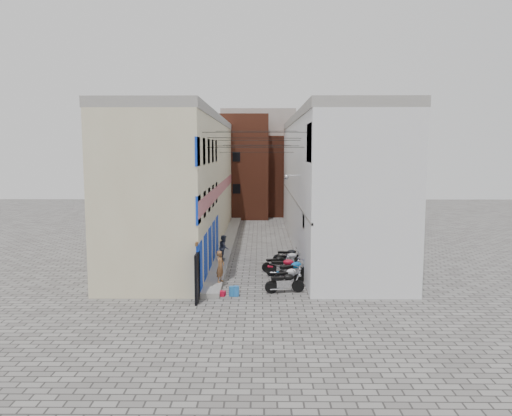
{
  "coord_description": "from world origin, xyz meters",
  "views": [
    {
      "loc": [
        0.25,
        -21.76,
        6.7
      ],
      "look_at": [
        -0.03,
        9.59,
        3.0
      ],
      "focal_mm": 35.0,
      "sensor_mm": 36.0,
      "label": 1
    }
  ],
  "objects_px": {
    "water_jug_far": "(232,291)",
    "motorcycle_d": "(284,266)",
    "motorcycle_f": "(289,259)",
    "water_jug_near": "(236,291)",
    "motorcycle_g": "(288,255)",
    "motorcycle_e": "(277,262)",
    "motorcycle_b": "(288,276)",
    "person_b": "(224,248)",
    "motorcycle_c": "(293,270)",
    "red_crate": "(221,293)",
    "person_a": "(220,266)",
    "motorcycle_a": "(285,282)"
  },
  "relations": [
    {
      "from": "motorcycle_e",
      "to": "motorcycle_g",
      "type": "distance_m",
      "value": 1.95
    },
    {
      "from": "motorcycle_c",
      "to": "motorcycle_g",
      "type": "distance_m",
      "value": 3.9
    },
    {
      "from": "motorcycle_e",
      "to": "water_jug_near",
      "type": "xyz_separation_m",
      "value": [
        -2.03,
        -4.67,
        -0.27
      ]
    },
    {
      "from": "motorcycle_e",
      "to": "water_jug_far",
      "type": "bearing_deg",
      "value": -46.02
    },
    {
      "from": "motorcycle_e",
      "to": "motorcycle_f",
      "type": "bearing_deg",
      "value": 116.02
    },
    {
      "from": "motorcycle_a",
      "to": "person_a",
      "type": "xyz_separation_m",
      "value": [
        -3.09,
        0.97,
        0.48
      ]
    },
    {
      "from": "motorcycle_b",
      "to": "water_jug_far",
      "type": "xyz_separation_m",
      "value": [
        -2.64,
        -1.53,
        -0.32
      ]
    },
    {
      "from": "motorcycle_d",
      "to": "person_b",
      "type": "xyz_separation_m",
      "value": [
        -3.4,
        2.88,
        0.41
      ]
    },
    {
      "from": "motorcycle_e",
      "to": "red_crate",
      "type": "bearing_deg",
      "value": -50.8
    },
    {
      "from": "motorcycle_d",
      "to": "person_a",
      "type": "relative_size",
      "value": 1.27
    },
    {
      "from": "water_jug_near",
      "to": "water_jug_far",
      "type": "xyz_separation_m",
      "value": [
        -0.19,
        0.0,
        -0.01
      ]
    },
    {
      "from": "motorcycle_a",
      "to": "water_jug_far",
      "type": "bearing_deg",
      "value": -86.86
    },
    {
      "from": "motorcycle_c",
      "to": "person_b",
      "type": "bearing_deg",
      "value": -168.11
    },
    {
      "from": "motorcycle_d",
      "to": "water_jug_far",
      "type": "distance_m",
      "value": 4.38
    },
    {
      "from": "motorcycle_g",
      "to": "water_jug_far",
      "type": "distance_m",
      "value": 7.12
    },
    {
      "from": "motorcycle_f",
      "to": "water_jug_far",
      "type": "height_order",
      "value": "motorcycle_f"
    },
    {
      "from": "motorcycle_d",
      "to": "red_crate",
      "type": "xyz_separation_m",
      "value": [
        -3.08,
        -3.53,
        -0.45
      ]
    },
    {
      "from": "motorcycle_e",
      "to": "motorcycle_g",
      "type": "xyz_separation_m",
      "value": [
        0.74,
        1.8,
        0.03
      ]
    },
    {
      "from": "motorcycle_g",
      "to": "motorcycle_e",
      "type": "bearing_deg",
      "value": -21.77
    },
    {
      "from": "water_jug_near",
      "to": "person_a",
      "type": "bearing_deg",
      "value": 119.3
    },
    {
      "from": "motorcycle_a",
      "to": "motorcycle_c",
      "type": "xyz_separation_m",
      "value": [
        0.51,
        2.05,
        0.06
      ]
    },
    {
      "from": "motorcycle_c",
      "to": "motorcycle_f",
      "type": "bearing_deg",
      "value": 148.14
    },
    {
      "from": "person_a",
      "to": "person_b",
      "type": "xyz_separation_m",
      "value": [
        -0.18,
        4.92,
        -0.04
      ]
    },
    {
      "from": "red_crate",
      "to": "motorcycle_g",
      "type": "bearing_deg",
      "value": 61.94
    },
    {
      "from": "motorcycle_a",
      "to": "motorcycle_e",
      "type": "bearing_deg",
      "value": 174.4
    },
    {
      "from": "water_jug_far",
      "to": "motorcycle_d",
      "type": "bearing_deg",
      "value": 53.85
    },
    {
      "from": "person_a",
      "to": "water_jug_near",
      "type": "height_order",
      "value": "person_a"
    },
    {
      "from": "person_b",
      "to": "water_jug_far",
      "type": "bearing_deg",
      "value": -168.1
    },
    {
      "from": "motorcycle_d",
      "to": "motorcycle_g",
      "type": "distance_m",
      "value": 2.97
    },
    {
      "from": "motorcycle_f",
      "to": "water_jug_near",
      "type": "bearing_deg",
      "value": -36.5
    },
    {
      "from": "motorcycle_a",
      "to": "water_jug_near",
      "type": "height_order",
      "value": "motorcycle_a"
    },
    {
      "from": "motorcycle_f",
      "to": "motorcycle_b",
      "type": "bearing_deg",
      "value": -13.73
    },
    {
      "from": "water_jug_near",
      "to": "motorcycle_f",
      "type": "bearing_deg",
      "value": 63.29
    },
    {
      "from": "motorcycle_b",
      "to": "person_a",
      "type": "xyz_separation_m",
      "value": [
        -3.29,
        -0.04,
        0.48
      ]
    },
    {
      "from": "motorcycle_c",
      "to": "red_crate",
      "type": "xyz_separation_m",
      "value": [
        -3.45,
        -2.57,
        -0.49
      ]
    },
    {
      "from": "motorcycle_b",
      "to": "person_a",
      "type": "relative_size",
      "value": 1.21
    },
    {
      "from": "motorcycle_b",
      "to": "water_jug_near",
      "type": "height_order",
      "value": "motorcycle_b"
    },
    {
      "from": "motorcycle_e",
      "to": "motorcycle_g",
      "type": "relative_size",
      "value": 0.95
    },
    {
      "from": "motorcycle_a",
      "to": "water_jug_near",
      "type": "distance_m",
      "value": 2.34
    },
    {
      "from": "motorcycle_a",
      "to": "motorcycle_g",
      "type": "relative_size",
      "value": 1.04
    },
    {
      "from": "motorcycle_b",
      "to": "person_b",
      "type": "bearing_deg",
      "value": -174.48
    },
    {
      "from": "motorcycle_b",
      "to": "motorcycle_e",
      "type": "bearing_deg",
      "value": 157.93
    },
    {
      "from": "person_a",
      "to": "motorcycle_a",
      "type": "bearing_deg",
      "value": -88.37
    },
    {
      "from": "motorcycle_e",
      "to": "motorcycle_g",
      "type": "bearing_deg",
      "value": 136.9
    },
    {
      "from": "motorcycle_f",
      "to": "red_crate",
      "type": "xyz_separation_m",
      "value": [
        -3.41,
        -5.42,
        -0.41
      ]
    },
    {
      "from": "motorcycle_d",
      "to": "motorcycle_g",
      "type": "relative_size",
      "value": 1.09
    },
    {
      "from": "person_b",
      "to": "water_jug_near",
      "type": "height_order",
      "value": "person_b"
    },
    {
      "from": "motorcycle_d",
      "to": "motorcycle_a",
      "type": "bearing_deg",
      "value": 3.19
    },
    {
      "from": "motorcycle_c",
      "to": "motorcycle_g",
      "type": "xyz_separation_m",
      "value": [
        0.0,
        3.9,
        -0.08
      ]
    },
    {
      "from": "motorcycle_b",
      "to": "motorcycle_c",
      "type": "xyz_separation_m",
      "value": [
        0.31,
        1.05,
        0.06
      ]
    }
  ]
}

